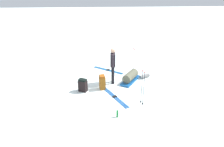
% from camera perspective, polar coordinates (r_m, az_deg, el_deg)
% --- Properties ---
extents(ground_plane, '(80.00, 80.00, 0.00)m').
position_cam_1_polar(ground_plane, '(8.95, 0.00, -4.11)').
color(ground_plane, white).
extents(skier_standing, '(0.57, 0.25, 1.70)m').
position_cam_1_polar(skier_standing, '(9.04, 0.26, 2.80)').
color(skier_standing, black).
rests_on(skier_standing, ground_plane).
extents(ski_pair_near, '(1.25, 1.56, 0.05)m').
position_cam_1_polar(ski_pair_near, '(10.80, -1.16, 0.98)').
color(ski_pair_near, '#20609E').
rests_on(ski_pair_near, ground_plane).
extents(ski_pair_far, '(1.79, 0.97, 0.05)m').
position_cam_1_polar(ski_pair_far, '(8.22, 0.79, -6.74)').
color(ski_pair_far, '#245DA7').
rests_on(ski_pair_far, ground_plane).
extents(backpack_large_dark, '(0.36, 0.29, 0.65)m').
position_cam_1_polar(backpack_large_dark, '(8.73, -2.82, -2.56)').
color(backpack_large_dark, brown).
rests_on(backpack_large_dark, ground_plane).
extents(backpack_bright, '(0.37, 0.42, 0.57)m').
position_cam_1_polar(backpack_bright, '(8.64, -8.40, -3.38)').
color(backpack_bright, black).
rests_on(backpack_bright, ground_plane).
extents(ski_poles_planted_near, '(0.21, 0.11, 1.39)m').
position_cam_1_polar(ski_poles_planted_near, '(7.49, 8.86, -3.65)').
color(ski_poles_planted_near, black).
rests_on(ski_poles_planted_near, ground_plane).
extents(ski_poles_planted_far, '(0.20, 0.11, 1.33)m').
position_cam_1_polar(ski_poles_planted_far, '(10.29, 6.14, 4.00)').
color(ski_poles_planted_far, '#B2B4B5').
rests_on(ski_poles_planted_far, ground_plane).
extents(gear_sled, '(1.41, 1.14, 0.49)m').
position_cam_1_polar(gear_sled, '(9.49, 5.30, -1.02)').
color(gear_sled, '#144E92').
rests_on(gear_sled, ground_plane).
extents(sleeping_mat_rolled, '(0.43, 0.57, 0.18)m').
position_cam_1_polar(sleeping_mat_rolled, '(10.01, 9.36, -0.76)').
color(sleeping_mat_rolled, gray).
rests_on(sleeping_mat_rolled, ground_plane).
extents(thermos_bottle, '(0.07, 0.07, 0.26)m').
position_cam_1_polar(thermos_bottle, '(7.01, 1.56, -11.51)').
color(thermos_bottle, '#16752C').
rests_on(thermos_bottle, ground_plane).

